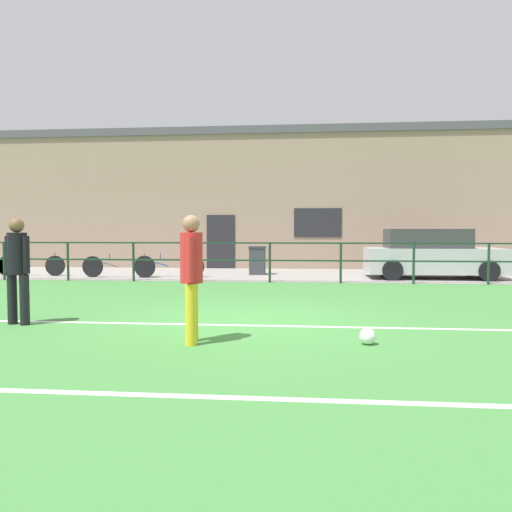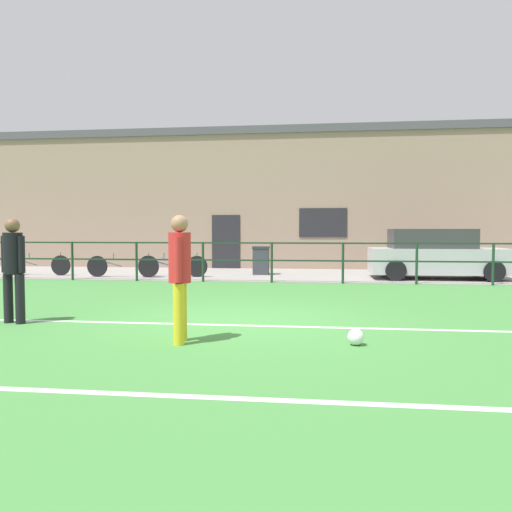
{
  "view_description": "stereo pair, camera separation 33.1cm",
  "coord_description": "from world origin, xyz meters",
  "px_view_note": "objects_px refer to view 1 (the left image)",
  "views": [
    {
      "loc": [
        0.92,
        -7.89,
        1.45
      ],
      "look_at": [
        -0.2,
        3.97,
        0.86
      ],
      "focal_mm": 34.36,
      "sensor_mm": 36.0,
      "label": 1
    },
    {
      "loc": [
        1.25,
        -7.85,
        1.45
      ],
      "look_at": [
        -0.2,
        3.97,
        0.86
      ],
      "focal_mm": 34.36,
      "sensor_mm": 36.0,
      "label": 2
    }
  ],
  "objects_px": {
    "soccer_ball_match": "(367,336)",
    "player_striker": "(192,271)",
    "trash_bin_0": "(257,260)",
    "parked_car_red": "(431,255)",
    "bicycle_parked_2": "(169,266)",
    "bicycle_parked_0": "(31,265)",
    "bicycle_parked_1": "(118,266)",
    "player_goalkeeper": "(18,264)"
  },
  "relations": [
    {
      "from": "player_goalkeeper",
      "to": "bicycle_parked_1",
      "type": "bearing_deg",
      "value": -66.28
    },
    {
      "from": "bicycle_parked_0",
      "to": "trash_bin_0",
      "type": "distance_m",
      "value": 7.37
    },
    {
      "from": "bicycle_parked_0",
      "to": "bicycle_parked_2",
      "type": "bearing_deg",
      "value": -0.0
    },
    {
      "from": "player_striker",
      "to": "parked_car_red",
      "type": "xyz_separation_m",
      "value": [
        5.37,
        9.25,
        -0.21
      ]
    },
    {
      "from": "soccer_ball_match",
      "to": "bicycle_parked_2",
      "type": "relative_size",
      "value": 0.09
    },
    {
      "from": "soccer_ball_match",
      "to": "bicycle_parked_2",
      "type": "xyz_separation_m",
      "value": [
        -5.04,
        8.75,
        0.26
      ]
    },
    {
      "from": "soccer_ball_match",
      "to": "parked_car_red",
      "type": "distance_m",
      "value": 9.65
    },
    {
      "from": "soccer_ball_match",
      "to": "bicycle_parked_0",
      "type": "distance_m",
      "value": 13.0
    },
    {
      "from": "bicycle_parked_1",
      "to": "bicycle_parked_2",
      "type": "xyz_separation_m",
      "value": [
        1.52,
        0.32,
        0.0
      ]
    },
    {
      "from": "bicycle_parked_2",
      "to": "bicycle_parked_1",
      "type": "bearing_deg",
      "value": -168.2
    },
    {
      "from": "parked_car_red",
      "to": "bicycle_parked_2",
      "type": "height_order",
      "value": "parked_car_red"
    },
    {
      "from": "bicycle_parked_0",
      "to": "bicycle_parked_1",
      "type": "relative_size",
      "value": 0.97
    },
    {
      "from": "player_goalkeeper",
      "to": "parked_car_red",
      "type": "bearing_deg",
      "value": -121.49
    },
    {
      "from": "bicycle_parked_1",
      "to": "soccer_ball_match",
      "type": "bearing_deg",
      "value": -52.11
    },
    {
      "from": "trash_bin_0",
      "to": "player_striker",
      "type": "bearing_deg",
      "value": -89.63
    },
    {
      "from": "soccer_ball_match",
      "to": "bicycle_parked_1",
      "type": "height_order",
      "value": "bicycle_parked_1"
    },
    {
      "from": "player_striker",
      "to": "bicycle_parked_2",
      "type": "height_order",
      "value": "player_striker"
    },
    {
      "from": "player_striker",
      "to": "parked_car_red",
      "type": "bearing_deg",
      "value": 142.41
    },
    {
      "from": "soccer_ball_match",
      "to": "trash_bin_0",
      "type": "relative_size",
      "value": 0.22
    },
    {
      "from": "parked_car_red",
      "to": "player_goalkeeper",
      "type": "bearing_deg",
      "value": -135.44
    },
    {
      "from": "player_striker",
      "to": "bicycle_parked_0",
      "type": "relative_size",
      "value": 0.73
    },
    {
      "from": "bicycle_parked_0",
      "to": "bicycle_parked_1",
      "type": "height_order",
      "value": "bicycle_parked_1"
    },
    {
      "from": "player_goalkeeper",
      "to": "bicycle_parked_2",
      "type": "distance_m",
      "value": 7.89
    },
    {
      "from": "bicycle_parked_1",
      "to": "player_striker",
      "type": "bearing_deg",
      "value": -63.39
    },
    {
      "from": "trash_bin_0",
      "to": "bicycle_parked_2",
      "type": "bearing_deg",
      "value": -156.98
    },
    {
      "from": "player_striker",
      "to": "player_goalkeeper",
      "type": "bearing_deg",
      "value": -116.16
    },
    {
      "from": "player_goalkeeper",
      "to": "player_striker",
      "type": "bearing_deg",
      "value": 175.23
    },
    {
      "from": "bicycle_parked_2",
      "to": "parked_car_red",
      "type": "bearing_deg",
      "value": 2.56
    },
    {
      "from": "trash_bin_0",
      "to": "player_goalkeeper",
      "type": "bearing_deg",
      "value": -107.97
    },
    {
      "from": "parked_car_red",
      "to": "bicycle_parked_0",
      "type": "relative_size",
      "value": 1.75
    },
    {
      "from": "player_striker",
      "to": "bicycle_parked_1",
      "type": "bearing_deg",
      "value": -160.83
    },
    {
      "from": "parked_car_red",
      "to": "bicycle_parked_0",
      "type": "xyz_separation_m",
      "value": [
        -12.72,
        -0.36,
        -0.38
      ]
    },
    {
      "from": "soccer_ball_match",
      "to": "trash_bin_0",
      "type": "distance_m",
      "value": 10.17
    },
    {
      "from": "player_striker",
      "to": "trash_bin_0",
      "type": "xyz_separation_m",
      "value": [
        -0.06,
        10.03,
        -0.45
      ]
    },
    {
      "from": "bicycle_parked_0",
      "to": "parked_car_red",
      "type": "bearing_deg",
      "value": 1.64
    },
    {
      "from": "parked_car_red",
      "to": "bicycle_parked_0",
      "type": "bearing_deg",
      "value": -178.36
    },
    {
      "from": "bicycle_parked_0",
      "to": "trash_bin_0",
      "type": "relative_size",
      "value": 2.43
    },
    {
      "from": "bicycle_parked_0",
      "to": "trash_bin_0",
      "type": "xyz_separation_m",
      "value": [
        7.28,
        1.15,
        0.13
      ]
    },
    {
      "from": "soccer_ball_match",
      "to": "player_striker",
      "type": "bearing_deg",
      "value": -176.53
    },
    {
      "from": "player_goalkeeper",
      "to": "bicycle_parked_0",
      "type": "distance_m",
      "value": 9.01
    },
    {
      "from": "player_striker",
      "to": "bicycle_parked_1",
      "type": "height_order",
      "value": "player_striker"
    },
    {
      "from": "bicycle_parked_0",
      "to": "trash_bin_0",
      "type": "height_order",
      "value": "trash_bin_0"
    }
  ]
}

